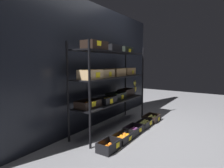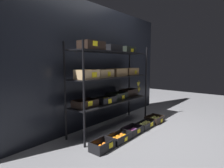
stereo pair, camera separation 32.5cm
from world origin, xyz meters
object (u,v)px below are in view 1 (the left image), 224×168
object	(u,v)px
crate_ground_orange	(123,138)
crate_ground_pear	(144,124)
crate_ground_tangerine	(109,147)
crate_ground_rightmost_pear	(152,118)
crate_ground_plum	(134,130)
display_rack	(112,77)

from	to	relation	value
crate_ground_orange	crate_ground_pear	size ratio (longest dim) A/B	1.02
crate_ground_tangerine	crate_ground_rightmost_pear	bearing A→B (deg)	-0.16
crate_ground_plum	crate_ground_orange	bearing A→B (deg)	-178.29
crate_ground_tangerine	crate_ground_pear	world-z (taller)	crate_ground_tangerine
crate_ground_tangerine	crate_ground_plum	size ratio (longest dim) A/B	0.89
crate_ground_plum	display_rack	bearing A→B (deg)	89.03
crate_ground_orange	crate_ground_pear	bearing A→B (deg)	-0.84
display_rack	crate_ground_plum	bearing A→B (deg)	-90.97
crate_ground_orange	crate_ground_pear	world-z (taller)	crate_ground_orange
crate_ground_rightmost_pear	crate_ground_pear	bearing A→B (deg)	-178.98
crate_ground_tangerine	crate_ground_plum	bearing A→B (deg)	0.84
crate_ground_plum	crate_ground_pear	world-z (taller)	crate_ground_plum
crate_ground_rightmost_pear	display_rack	bearing A→B (deg)	148.46
crate_ground_tangerine	display_rack	bearing A→B (deg)	31.00
display_rack	crate_ground_tangerine	xyz separation A→B (m)	(-0.76, -0.46, -0.85)
crate_ground_tangerine	crate_ground_pear	size ratio (longest dim) A/B	0.84
display_rack	crate_ground_rightmost_pear	world-z (taller)	display_rack
crate_ground_tangerine	crate_ground_rightmost_pear	world-z (taller)	crate_ground_tangerine
crate_ground_pear	crate_ground_rightmost_pear	world-z (taller)	crate_ground_rightmost_pear
crate_ground_plum	crate_ground_pear	distance (m)	0.37
crate_ground_tangerine	crate_ground_pear	distance (m)	1.12
display_rack	crate_ground_orange	world-z (taller)	display_rack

